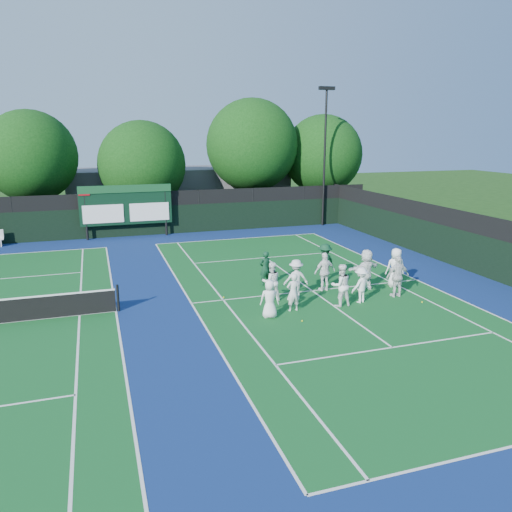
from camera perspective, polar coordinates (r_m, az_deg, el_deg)
name	(u,v)px	position (r m, az deg, el deg)	size (l,w,h in m)	color
ground	(322,298)	(21.71, 7.52, -4.76)	(120.00, 120.00, 0.00)	#173A0F
court_apron	(179,305)	(20.91, -8.80, -5.53)	(34.00, 32.00, 0.01)	navy
near_court	(312,291)	(22.57, 6.43, -3.97)	(11.05, 23.85, 0.01)	#10511E
back_fence	(142,216)	(35.07, -12.95, 4.48)	(34.00, 0.08, 3.00)	black
divider_fence_right	(479,248)	(27.12, 24.11, 0.89)	(0.08, 32.00, 3.00)	black
scoreboard	(126,205)	(34.47, -14.64, 5.62)	(6.00, 0.21, 3.55)	black
clubhouse	(180,192)	(43.35, -8.71, 7.28)	(18.00, 6.00, 4.00)	#59585E
light_pole_right	(325,141)	(37.98, 7.90, 12.89)	(1.20, 0.30, 10.12)	black
tree_b	(33,158)	(38.30, -24.11, 10.14)	(6.27, 6.27, 8.46)	black
tree_c	(144,167)	(38.34, -12.65, 9.93)	(6.37, 6.37, 7.80)	black
tree_d	(254,148)	(40.01, -0.27, 12.29)	(7.15, 7.15, 9.52)	black
tree_e	(324,157)	(42.30, 7.76, 11.20)	(6.45, 6.45, 8.37)	black
tennis_ball_0	(302,321)	(18.97, 5.30, -7.40)	(0.07, 0.07, 0.07)	#C3D218
tennis_ball_1	(344,273)	(25.42, 10.07, -1.98)	(0.07, 0.07, 0.07)	#C3D218
tennis_ball_2	(422,302)	(22.02, 18.45, -5.02)	(0.07, 0.07, 0.07)	#C3D218
tennis_ball_3	(224,297)	(21.53, -3.73, -4.73)	(0.07, 0.07, 0.07)	#C3D218
tennis_ball_4	(291,278)	(24.39, 4.05, -2.48)	(0.07, 0.07, 0.07)	#C3D218
tennis_ball_5	(388,285)	(24.04, 14.90, -3.18)	(0.07, 0.07, 0.07)	#C3D218
player_front_0	(270,299)	(19.07, 1.58, -4.92)	(0.74, 0.48, 1.51)	white
player_front_1	(293,292)	(19.80, 4.27, -4.16)	(0.56, 0.37, 1.55)	silver
player_front_2	(341,285)	(20.59, 9.67, -3.30)	(0.86, 0.67, 1.76)	white
player_front_3	(361,285)	(21.19, 11.91, -3.27)	(0.97, 0.56, 1.51)	white
player_front_4	(398,276)	(22.25, 15.88, -2.25)	(1.07, 0.45, 1.83)	silver
player_back_0	(271,281)	(20.96, 1.77, -2.92)	(0.81, 0.63, 1.67)	white
player_back_1	(296,279)	(21.44, 4.59, -2.59)	(1.08, 0.62, 1.67)	silver
player_back_2	(325,272)	(22.46, 7.86, -1.79)	(1.03, 0.43, 1.76)	white
player_back_3	(366,270)	(22.88, 12.46, -1.54)	(1.74, 0.55, 1.87)	white
player_back_4	(396,268)	(23.68, 15.67, -1.29)	(0.89, 0.58, 1.81)	white
coach_left	(265,268)	(23.05, 1.05, -1.42)	(0.59, 0.39, 1.61)	#0E351F
coach_right	(325,262)	(24.02, 7.87, -0.71)	(1.16, 0.66, 1.79)	#0F3820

